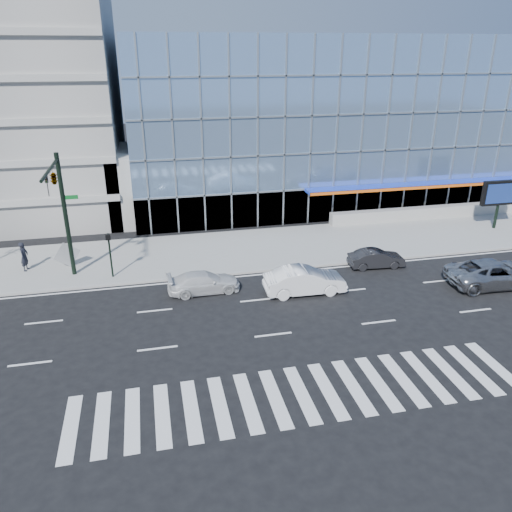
% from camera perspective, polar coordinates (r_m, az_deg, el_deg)
% --- Properties ---
extents(ground, '(160.00, 160.00, 0.00)m').
position_cam_1_polar(ground, '(29.93, 0.06, -5.07)').
color(ground, black).
rests_on(ground, ground).
extents(sidewalk, '(120.00, 8.00, 0.15)m').
position_cam_1_polar(sidewalk, '(37.04, -2.65, 0.67)').
color(sidewalk, gray).
rests_on(sidewalk, ground).
extents(theatre_building, '(42.00, 26.00, 15.00)m').
position_cam_1_polar(theatre_building, '(55.88, 8.59, 15.80)').
color(theatre_building, '#789CC8').
rests_on(theatre_building, ground).
extents(ramp_block, '(6.00, 8.00, 6.00)m').
position_cam_1_polar(ramp_block, '(45.20, -12.58, 8.12)').
color(ramp_block, gray).
rests_on(ramp_block, ground).
extents(retaining_wall, '(30.00, 0.80, 1.00)m').
position_cam_1_polar(retaining_wall, '(49.68, 25.02, 4.99)').
color(retaining_wall, gray).
rests_on(retaining_wall, sidewalk).
extents(traffic_signal, '(1.14, 5.74, 8.00)m').
position_cam_1_polar(traffic_signal, '(31.83, -21.73, 6.93)').
color(traffic_signal, black).
rests_on(traffic_signal, sidewalk).
extents(ped_signal_post, '(0.30, 0.33, 3.00)m').
position_cam_1_polar(ped_signal_post, '(33.09, -16.40, 0.83)').
color(ped_signal_post, black).
rests_on(ped_signal_post, sidewalk).
extents(marquee_sign, '(3.20, 0.43, 4.00)m').
position_cam_1_polar(marquee_sign, '(45.13, 26.14, 6.40)').
color(marquee_sign, black).
rests_on(marquee_sign, sidewalk).
extents(silver_suv, '(6.12, 3.07, 1.66)m').
position_cam_1_polar(silver_suv, '(34.82, 25.58, -1.79)').
color(silver_suv, '#A2A3A7').
rests_on(silver_suv, ground).
extents(white_suv, '(4.52, 2.03, 1.29)m').
position_cam_1_polar(white_suv, '(30.82, -5.98, -3.01)').
color(white_suv, silver).
rests_on(white_suv, ground).
extents(white_sedan, '(5.03, 1.87, 1.64)m').
position_cam_1_polar(white_sedan, '(30.59, 5.58, -2.82)').
color(white_sedan, white).
rests_on(white_sedan, ground).
extents(dark_sedan, '(3.90, 1.59, 1.26)m').
position_cam_1_polar(dark_sedan, '(35.09, 13.59, -0.29)').
color(dark_sedan, black).
rests_on(dark_sedan, ground).
extents(pedestrian, '(0.63, 0.81, 1.98)m').
position_cam_1_polar(pedestrian, '(36.55, -24.96, -0.04)').
color(pedestrian, black).
rests_on(pedestrian, sidewalk).
extents(tilted_panel, '(1.75, 0.61, 1.82)m').
position_cam_1_polar(tilted_panel, '(35.95, -20.79, 0.13)').
color(tilted_panel, '#A5A5A5').
rests_on(tilted_panel, sidewalk).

